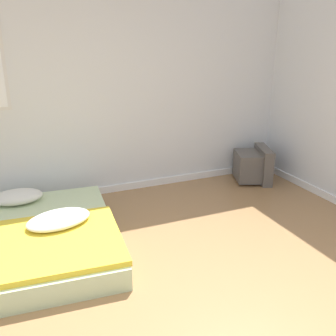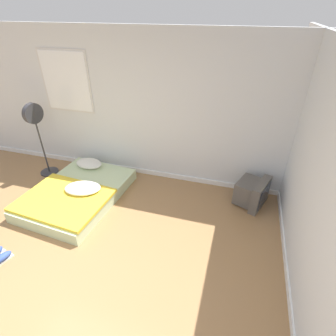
% 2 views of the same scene
% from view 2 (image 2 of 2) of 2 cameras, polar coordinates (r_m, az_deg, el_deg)
% --- Properties ---
extents(ground_plane, '(20.00, 20.00, 0.00)m').
position_cam_2_polar(ground_plane, '(3.53, -26.83, -27.06)').
color(ground_plane, '#997047').
extents(wall_back, '(7.65, 0.08, 2.60)m').
position_cam_2_polar(wall_back, '(4.72, -7.37, 12.62)').
color(wall_back, silver).
rests_on(wall_back, ground_plane).
extents(mattress_bed, '(1.45, 1.89, 0.34)m').
position_cam_2_polar(mattress_bed, '(4.73, -19.13, -5.06)').
color(mattress_bed, beige).
rests_on(mattress_bed, ground_plane).
extents(crt_tv, '(0.58, 0.63, 0.47)m').
position_cam_2_polar(crt_tv, '(4.53, 17.89, -5.06)').
color(crt_tv, '#56514C').
rests_on(crt_tv, ground_plane).
extents(standing_fan, '(0.34, 0.37, 1.41)m').
position_cam_2_polar(standing_fan, '(5.31, -26.67, 8.03)').
color(standing_fan, '#333338').
rests_on(standing_fan, ground_plane).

